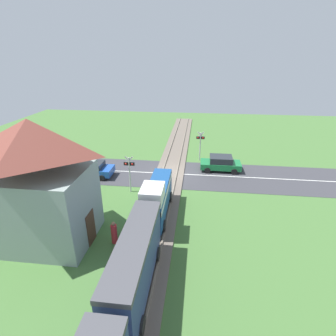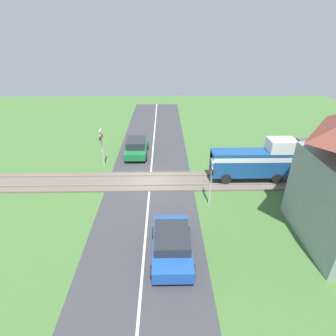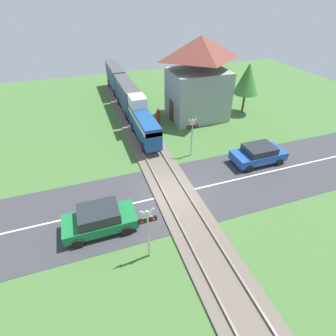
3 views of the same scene
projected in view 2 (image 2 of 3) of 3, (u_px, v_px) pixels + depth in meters
The scene contains 8 objects.
ground_plane at pixel (150, 182), 19.99m from camera, with size 60.00×60.00×0.00m, color #426B33.
road_surface at pixel (150, 182), 19.99m from camera, with size 48.00×6.40×0.02m.
track_bed at pixel (150, 181), 19.96m from camera, with size 2.80×48.00×0.24m.
car_near_crossing at pixel (137, 147), 24.03m from camera, with size 3.99×2.02×1.51m.
car_far_side at pixel (172, 244), 13.13m from camera, with size 4.07×2.07×1.43m.
crossing_signal_west_approach at pixel (102, 143), 21.53m from camera, with size 0.90×0.18×3.26m.
crossing_signal_east_approach at pixel (211, 177), 16.53m from camera, with size 0.90×0.18×3.26m.
pedestrian_by_station at pixel (304, 189), 17.85m from camera, with size 0.37×0.37×1.52m.
Camera 2 is at (17.24, 1.08, 10.22)m, focal length 28.00 mm.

